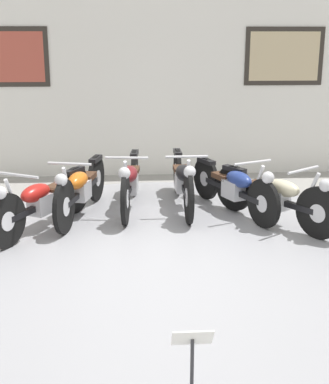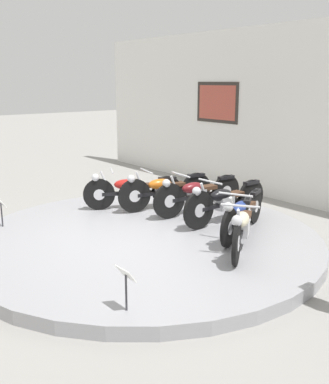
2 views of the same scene
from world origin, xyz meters
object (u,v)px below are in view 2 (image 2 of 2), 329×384
(motorcycle_black, at_px, (225,200))
(info_placard_front_right, at_px, (126,279))
(motorcycle_blue, at_px, (242,213))
(info_placard_front_left, at_px, (1,206))
(motorcycle_orange, at_px, (164,189))
(motorcycle_maroon, at_px, (197,193))
(motorcycle_red, at_px, (131,190))
(motorcycle_cream, at_px, (242,225))

(motorcycle_black, distance_m, info_placard_front_right, 3.52)
(motorcycle_blue, bearing_deg, info_placard_front_left, -135.03)
(info_placard_front_right, bearing_deg, motorcycle_black, 115.82)
(motorcycle_orange, bearing_deg, info_placard_front_right, -45.06)
(motorcycle_maroon, bearing_deg, info_placard_front_right, -54.63)
(motorcycle_red, bearing_deg, motorcycle_cream, 0.05)
(motorcycle_cream, bearing_deg, motorcycle_blue, 131.13)
(motorcycle_orange, xyz_separation_m, motorcycle_maroon, (0.64, 0.27, 0.00))
(motorcycle_black, bearing_deg, info_placard_front_right, -64.18)
(motorcycle_maroon, bearing_deg, motorcycle_black, 0.02)
(motorcycle_orange, distance_m, motorcycle_cream, 2.47)
(motorcycle_maroon, relative_size, info_placard_front_left, 3.92)
(info_placard_front_right, bearing_deg, motorcycle_cream, 100.80)
(motorcycle_maroon, height_order, motorcycle_black, motorcycle_black)
(motorcycle_black, relative_size, motorcycle_blue, 1.11)
(motorcycle_red, relative_size, info_placard_front_right, 3.43)
(motorcycle_red, distance_m, motorcycle_blue, 2.48)
(motorcycle_black, xyz_separation_m, info_placard_front_right, (1.53, -3.16, -0.03))
(motorcycle_blue, relative_size, info_placard_front_left, 3.55)
(motorcycle_orange, bearing_deg, info_placard_front_left, -107.12)
(motorcycle_orange, relative_size, info_placard_front_right, 3.83)
(motorcycle_orange, xyz_separation_m, info_placard_front_left, (-0.89, -2.89, -0.02))
(motorcycle_maroon, distance_m, info_placard_front_right, 3.88)
(motorcycle_red, height_order, motorcycle_maroon, motorcycle_maroon)
(motorcycle_black, height_order, motorcycle_blue, motorcycle_black)
(motorcycle_orange, distance_m, info_placard_front_right, 4.08)
(motorcycle_red, bearing_deg, info_placard_front_left, -100.91)
(motorcycle_maroon, relative_size, motorcycle_blue, 1.10)
(info_placard_front_left, bearing_deg, info_placard_front_right, 0.00)
(motorcycle_orange, relative_size, motorcycle_blue, 1.08)
(motorcycle_orange, distance_m, motorcycle_black, 1.38)
(motorcycle_orange, xyz_separation_m, motorcycle_blue, (2.00, -0.00, -0.02))
(info_placard_front_right, bearing_deg, motorcycle_maroon, 125.37)
(motorcycle_orange, bearing_deg, motorcycle_black, 11.49)
(motorcycle_orange, height_order, info_placard_front_right, motorcycle_orange)
(motorcycle_black, height_order, info_placard_front_right, motorcycle_black)
(motorcycle_black, relative_size, motorcycle_cream, 1.22)
(motorcycle_cream, bearing_deg, motorcycle_orange, 168.68)
(motorcycle_orange, distance_m, motorcycle_maroon, 0.69)
(motorcycle_orange, bearing_deg, motorcycle_maroon, 23.30)
(motorcycle_blue, distance_m, info_placard_front_right, 3.02)
(motorcycle_orange, relative_size, motorcycle_cream, 1.19)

